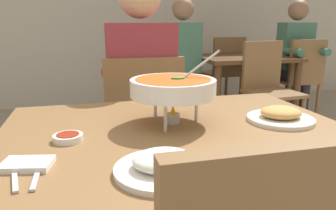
% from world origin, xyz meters
% --- Properties ---
extents(dining_table_main, '(1.18, 0.91, 0.72)m').
position_xyz_m(dining_table_main, '(0.00, 0.00, 0.62)').
color(dining_table_main, brown).
rests_on(dining_table_main, ground_plane).
extents(chair_diner_main, '(0.44, 0.44, 0.90)m').
position_xyz_m(chair_diner_main, '(-0.00, 0.74, 0.51)').
color(chair_diner_main, brown).
rests_on(chair_diner_main, ground_plane).
extents(diner_main, '(0.40, 0.45, 1.31)m').
position_xyz_m(diner_main, '(0.00, 0.77, 0.75)').
color(diner_main, '#2D2D38').
rests_on(diner_main, ground_plane).
extents(curry_bowl, '(0.33, 0.30, 0.26)m').
position_xyz_m(curry_bowl, '(-0.00, 0.08, 0.85)').
color(curry_bowl, silver).
rests_on(curry_bowl, dining_table_main).
extents(rice_plate, '(0.24, 0.24, 0.06)m').
position_xyz_m(rice_plate, '(-0.13, -0.29, 0.74)').
color(rice_plate, white).
rests_on(rice_plate, dining_table_main).
extents(appetizer_plate, '(0.24, 0.24, 0.06)m').
position_xyz_m(appetizer_plate, '(0.39, 0.01, 0.74)').
color(appetizer_plate, white).
rests_on(appetizer_plate, dining_table_main).
extents(sauce_dish, '(0.09, 0.09, 0.02)m').
position_xyz_m(sauce_dish, '(-0.36, -0.01, 0.73)').
color(sauce_dish, white).
rests_on(sauce_dish, dining_table_main).
extents(napkin_folded, '(0.13, 0.10, 0.02)m').
position_xyz_m(napkin_folded, '(-0.45, -0.18, 0.73)').
color(napkin_folded, white).
rests_on(napkin_folded, dining_table_main).
extents(fork_utensil, '(0.05, 0.17, 0.01)m').
position_xyz_m(fork_utensil, '(-0.47, -0.23, 0.73)').
color(fork_utensil, silver).
rests_on(fork_utensil, dining_table_main).
extents(spoon_utensil, '(0.01, 0.17, 0.01)m').
position_xyz_m(spoon_utensil, '(-0.42, -0.23, 0.73)').
color(spoon_utensil, silver).
rests_on(spoon_utensil, dining_table_main).
extents(dining_table_far, '(1.00, 0.80, 0.72)m').
position_xyz_m(dining_table_far, '(1.37, 2.20, 0.60)').
color(dining_table_far, '#51331C').
rests_on(dining_table_far, ground_plane).
extents(chair_bg_left, '(0.44, 0.44, 0.90)m').
position_xyz_m(chair_bg_left, '(1.99, 2.07, 0.51)').
color(chair_bg_left, brown).
rests_on(chair_bg_left, ground_plane).
extents(chair_bg_middle, '(0.50, 0.50, 0.90)m').
position_xyz_m(chair_bg_middle, '(0.70, 2.28, 0.51)').
color(chair_bg_middle, brown).
rests_on(chair_bg_middle, ground_plane).
extents(chair_bg_right, '(0.48, 0.48, 0.90)m').
position_xyz_m(chair_bg_right, '(1.37, 1.69, 0.51)').
color(chair_bg_right, brown).
rests_on(chair_bg_right, ground_plane).
extents(chair_bg_corner, '(0.49, 0.49, 0.90)m').
position_xyz_m(chair_bg_corner, '(0.78, 2.79, 0.51)').
color(chair_bg_corner, brown).
rests_on(chair_bg_corner, ground_plane).
extents(chair_bg_window, '(0.47, 0.47, 0.90)m').
position_xyz_m(chair_bg_window, '(1.39, 2.74, 0.51)').
color(chair_bg_window, brown).
rests_on(chair_bg_window, ground_plane).
extents(patron_bg_left, '(0.40, 0.45, 1.31)m').
position_xyz_m(patron_bg_left, '(1.98, 2.15, 0.75)').
color(patron_bg_left, '#2D2D38').
rests_on(patron_bg_left, ground_plane).
extents(patron_bg_middle, '(0.40, 0.45, 1.31)m').
position_xyz_m(patron_bg_middle, '(0.69, 2.26, 0.75)').
color(patron_bg_middle, '#2D2D38').
rests_on(patron_bg_middle, ground_plane).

